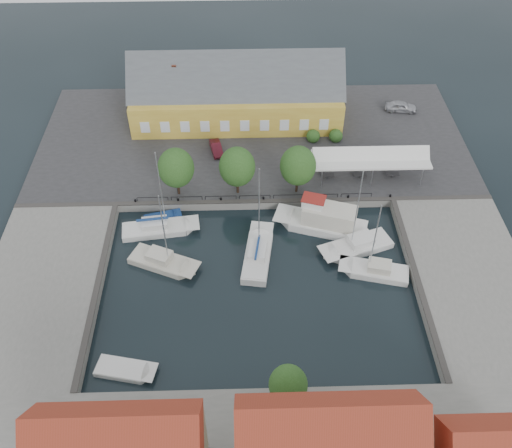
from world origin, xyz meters
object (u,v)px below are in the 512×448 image
Objects in this scene: launch_nw at (162,219)px; east_boat_b at (375,272)px; center_sailboat at (258,255)px; trawler at (324,222)px; car_red at (216,148)px; west_boat_b at (163,263)px; tent_canopy at (371,159)px; warehouse at (232,94)px; launch_sw at (125,371)px; car_silver at (401,106)px; east_boat_a at (357,247)px; west_boat_a at (159,229)px.

east_boat_b is at bearing -20.99° from launch_nw.
trawler is (7.62, 4.33, 0.65)m from center_sailboat.
west_boat_b is (-5.38, -18.48, -1.34)m from car_red.
tent_canopy is 3.84× the size of car_red.
warehouse reaches higher than trawler.
center_sailboat reaches higher than launch_nw.
tent_canopy is at bearing 44.41° from launch_sw.
west_boat_b is at bearing 139.59° from car_silver.
tent_canopy reaches higher than car_red.
car_red is 32.38m from launch_sw.
tent_canopy is 1.32× the size of west_boat_b.
launch_nw is (-0.68, 6.97, -0.17)m from west_boat_b.
warehouse is 2.45× the size of east_boat_a.
east_boat_a is at bearing -59.46° from car_red.
east_boat_a reaches higher than launch_sw.
car_red is at bearing -104.40° from warehouse.
tent_canopy is at bearing 51.35° from trawler.
tent_canopy is 27.54m from west_boat_b.
car_silver is 0.36× the size of center_sailboat.
trawler is (12.44, -13.44, -0.58)m from car_red.
east_boat_b is 0.88× the size of west_boat_a.
center_sailboat is 11.94m from west_boat_a.
launch_nw is (-31.86, -20.33, -1.66)m from car_silver.
trawler reaches higher than tent_canopy.
warehouse is at bearing 140.14° from tent_canopy.
launch_sw is (-1.36, -18.04, -0.18)m from west_boat_a.
warehouse reaches higher than tent_canopy.
car_red is 18.33m from trawler.
east_boat_b is 2.23× the size of launch_nw.
west_boat_a reaches higher than east_boat_b.
center_sailboat is (4.82, -17.77, -1.24)m from car_red.
east_boat_b reaches higher than car_silver.
car_red reaches higher than launch_nw.
launch_nw is at bearing -166.57° from tent_canopy.
launch_nw is (-21.83, 5.24, -0.17)m from east_boat_a.
center_sailboat reaches higher than tent_canopy.
trawler is 1.86× the size of launch_sw.
tent_canopy is at bearing 28.14° from west_boat_b.
warehouse is at bearing 76.17° from launch_sw.
east_boat_a is at bearing -8.67° from west_boat_a.
car_red is 14.85m from west_boat_a.
warehouse is 4.88× the size of launch_sw.
car_silver reaches higher than car_red.
west_boat_b is (-17.82, -5.04, -0.76)m from trawler.
trawler is (-13.35, -22.27, -0.73)m from car_silver.
car_red is 0.62× the size of launch_sw.
center_sailboat is 1.05× the size of west_boat_a.
center_sailboat reaches higher than east_boat_b.
launch_nw is at bearing 83.01° from west_boat_a.
east_boat_b is 24.44m from west_boat_a.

